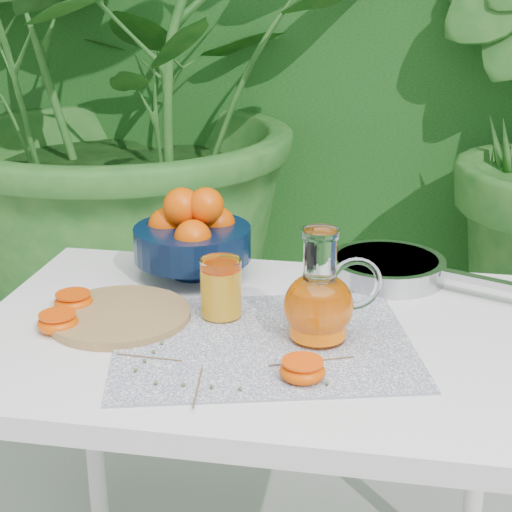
% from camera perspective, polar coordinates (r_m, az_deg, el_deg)
% --- Properties ---
extents(hedge_backdrop, '(8.00, 1.65, 2.50)m').
position_cam_1_polar(hedge_backdrop, '(3.40, 8.94, 17.24)').
color(hedge_backdrop, '#164D16').
rests_on(hedge_backdrop, ground).
extents(potted_plant_left, '(2.84, 2.84, 2.01)m').
position_cam_1_polar(potted_plant_left, '(2.75, -8.91, 12.66)').
color(potted_plant_left, '#216222').
rests_on(potted_plant_left, ground).
extents(white_table, '(1.00, 0.70, 0.75)m').
position_cam_1_polar(white_table, '(1.43, -0.14, -8.25)').
color(white_table, white).
rests_on(white_table, ground).
extents(placemat, '(0.58, 0.50, 0.00)m').
position_cam_1_polar(placemat, '(1.34, 0.49, -6.25)').
color(placemat, '#0C1844').
rests_on(placemat, white_table).
extents(cutting_board, '(0.30, 0.30, 0.02)m').
position_cam_1_polar(cutting_board, '(1.45, -9.90, -4.32)').
color(cutting_board, olive).
rests_on(cutting_board, white_table).
extents(fruit_bowl, '(0.30, 0.30, 0.19)m').
position_cam_1_polar(fruit_bowl, '(1.61, -4.64, 1.51)').
color(fruit_bowl, black).
rests_on(fruit_bowl, white_table).
extents(juice_pitcher, '(0.18, 0.15, 0.20)m').
position_cam_1_polar(juice_pitcher, '(1.33, 4.68, -3.36)').
color(juice_pitcher, white).
rests_on(juice_pitcher, white_table).
extents(juice_tumbler, '(0.09, 0.09, 0.11)m').
position_cam_1_polar(juice_tumbler, '(1.42, -2.56, -2.45)').
color(juice_tumbler, white).
rests_on(juice_tumbler, white_table).
extents(saute_pan, '(0.43, 0.31, 0.04)m').
position_cam_1_polar(saute_pan, '(1.63, 9.60, -0.81)').
color(saute_pan, '#ABAAAF').
rests_on(saute_pan, white_table).
extents(orange_halves, '(0.53, 0.27, 0.04)m').
position_cam_1_polar(orange_halves, '(1.37, -8.68, -5.28)').
color(orange_halves, orange).
rests_on(orange_halves, white_table).
extents(thyme_sprigs, '(0.38, 0.25, 0.01)m').
position_cam_1_polar(thyme_sprigs, '(1.25, -2.39, -8.09)').
color(thyme_sprigs, brown).
rests_on(thyme_sprigs, white_table).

